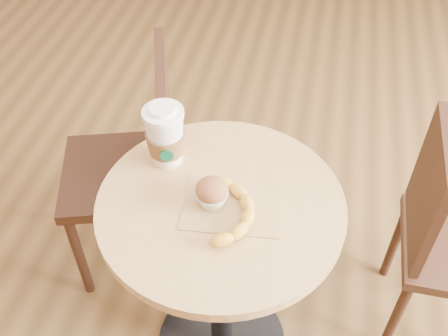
% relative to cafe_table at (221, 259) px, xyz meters
% --- Properties ---
extents(cafe_table, '(0.63, 0.63, 0.75)m').
position_rel_cafe_table_xyz_m(cafe_table, '(0.00, 0.00, 0.00)').
color(cafe_table, black).
rests_on(cafe_table, ground).
extents(chair_left, '(0.49, 0.49, 0.89)m').
position_rel_cafe_table_xyz_m(chair_left, '(-0.37, 0.34, -0.02)').
color(chair_left, '#311B11').
rests_on(chair_left, ground).
extents(chair_right, '(0.37, 0.37, 0.83)m').
position_rel_cafe_table_xyz_m(chair_right, '(0.65, 0.26, -0.05)').
color(chair_right, '#311B11').
rests_on(chair_right, ground).
extents(kraft_bag, '(0.26, 0.20, 0.00)m').
position_rel_cafe_table_xyz_m(kraft_bag, '(0.03, -0.01, 0.25)').
color(kraft_bag, '#A58350').
rests_on(kraft_bag, cafe_table).
extents(coffee_cup, '(0.11, 0.11, 0.18)m').
position_rel_cafe_table_xyz_m(coffee_cup, '(-0.17, 0.12, 0.33)').
color(coffee_cup, silver).
rests_on(coffee_cup, cafe_table).
extents(muffin, '(0.08, 0.08, 0.07)m').
position_rel_cafe_table_xyz_m(muffin, '(-0.02, -0.01, 0.29)').
color(muffin, silver).
rests_on(muffin, kraft_bag).
extents(banana, '(0.16, 0.25, 0.03)m').
position_rel_cafe_table_xyz_m(banana, '(0.04, -0.04, 0.27)').
color(banana, gold).
rests_on(banana, kraft_bag).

